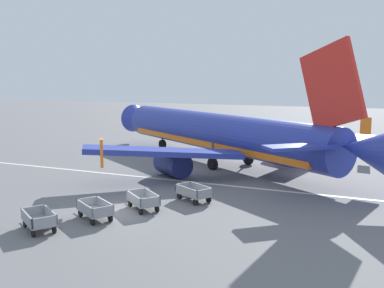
{
  "coord_description": "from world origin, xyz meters",
  "views": [
    {
      "loc": [
        14.82,
        -22.77,
        8.47
      ],
      "look_at": [
        0.21,
        11.59,
        2.8
      ],
      "focal_mm": 40.79,
      "sensor_mm": 36.0,
      "label": 1
    }
  ],
  "objects_px": {
    "airplane": "(222,134)",
    "baggage_cart_third_in_row": "(143,200)",
    "baggage_cart_second_in_row": "(95,210)",
    "baggage_cart_fourth_in_row": "(194,192)",
    "baggage_cart_nearest": "(39,219)"
  },
  "relations": [
    {
      "from": "airplane",
      "to": "baggage_cart_third_in_row",
      "type": "bearing_deg",
      "value": -89.3
    },
    {
      "from": "baggage_cart_second_in_row",
      "to": "baggage_cart_third_in_row",
      "type": "distance_m",
      "value": 3.37
    },
    {
      "from": "baggage_cart_second_in_row",
      "to": "baggage_cart_fourth_in_row",
      "type": "xyz_separation_m",
      "value": [
        3.95,
        6.0,
        0.0
      ]
    },
    {
      "from": "baggage_cart_second_in_row",
      "to": "baggage_cart_third_in_row",
      "type": "xyz_separation_m",
      "value": [
        1.68,
        2.92,
        0.0
      ]
    },
    {
      "from": "baggage_cart_nearest",
      "to": "baggage_cart_fourth_in_row",
      "type": "xyz_separation_m",
      "value": [
        5.74,
        8.79,
        0.0
      ]
    },
    {
      "from": "airplane",
      "to": "baggage_cart_fourth_in_row",
      "type": "relative_size",
      "value": 9.69
    },
    {
      "from": "airplane",
      "to": "baggage_cart_second_in_row",
      "type": "relative_size",
      "value": 9.81
    },
    {
      "from": "airplane",
      "to": "baggage_cart_nearest",
      "type": "bearing_deg",
      "value": -98.54
    },
    {
      "from": "baggage_cart_second_in_row",
      "to": "baggage_cart_third_in_row",
      "type": "height_order",
      "value": "same"
    },
    {
      "from": "airplane",
      "to": "baggage_cart_nearest",
      "type": "distance_m",
      "value": 22.14
    },
    {
      "from": "baggage_cart_second_in_row",
      "to": "baggage_cart_fourth_in_row",
      "type": "distance_m",
      "value": 7.19
    },
    {
      "from": "baggage_cart_nearest",
      "to": "airplane",
      "type": "bearing_deg",
      "value": 81.46
    },
    {
      "from": "baggage_cart_nearest",
      "to": "baggage_cart_third_in_row",
      "type": "bearing_deg",
      "value": 58.78
    },
    {
      "from": "airplane",
      "to": "baggage_cart_third_in_row",
      "type": "relative_size",
      "value": 10.35
    },
    {
      "from": "baggage_cart_third_in_row",
      "to": "baggage_cart_fourth_in_row",
      "type": "height_order",
      "value": "same"
    }
  ]
}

